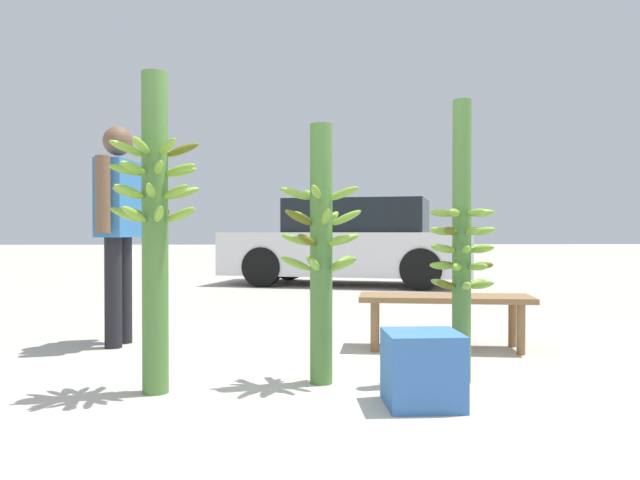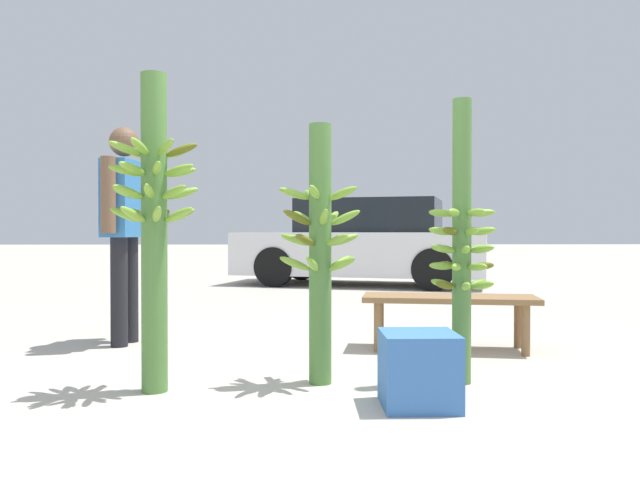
% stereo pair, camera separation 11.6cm
% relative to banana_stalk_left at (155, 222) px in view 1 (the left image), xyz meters
% --- Properties ---
extents(ground_plane, '(80.00, 80.00, 0.00)m').
position_rel_banana_stalk_left_xyz_m(ground_plane, '(0.92, -0.35, -0.93)').
color(ground_plane, '#B2AA9E').
extents(banana_stalk_left, '(0.49, 0.49, 1.74)m').
position_rel_banana_stalk_left_xyz_m(banana_stalk_left, '(0.00, 0.00, 0.00)').
color(banana_stalk_left, '#4C7A38').
rests_on(banana_stalk_left, ground_plane).
extents(banana_stalk_center, '(0.48, 0.49, 1.49)m').
position_rel_banana_stalk_left_xyz_m(banana_stalk_center, '(0.91, 0.16, -0.15)').
color(banana_stalk_center, '#4C7A38').
rests_on(banana_stalk_center, ground_plane).
extents(banana_stalk_right, '(0.38, 0.39, 1.64)m').
position_rel_banana_stalk_left_xyz_m(banana_stalk_right, '(1.73, 0.14, -0.12)').
color(banana_stalk_right, '#4C7A38').
rests_on(banana_stalk_right, ground_plane).
extents(vendor_person, '(0.26, 0.69, 1.68)m').
position_rel_banana_stalk_left_xyz_m(vendor_person, '(-0.57, 1.45, 0.07)').
color(vendor_person, black).
rests_on(vendor_person, ground_plane).
extents(market_bench, '(1.32, 0.64, 0.40)m').
position_rel_banana_stalk_left_xyz_m(market_bench, '(1.89, 1.14, -0.59)').
color(market_bench, olive).
rests_on(market_bench, ground_plane).
extents(parked_car, '(4.34, 2.79, 1.40)m').
position_rel_banana_stalk_left_xyz_m(parked_car, '(1.83, 6.84, -0.25)').
color(parked_car, silver).
rests_on(parked_car, ground_plane).
extents(produce_crate, '(0.37, 0.37, 0.37)m').
position_rel_banana_stalk_left_xyz_m(produce_crate, '(1.39, -0.33, -0.74)').
color(produce_crate, '#386BB2').
rests_on(produce_crate, ground_plane).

